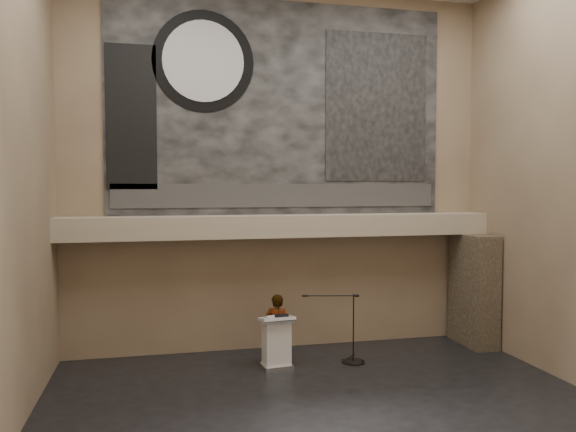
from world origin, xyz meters
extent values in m
plane|color=black|center=(0.00, 0.00, 0.00)|extent=(10.00, 10.00, 0.00)
cube|color=#7C644F|center=(0.00, 4.00, 4.25)|extent=(10.00, 0.02, 8.50)
cube|color=#7C644F|center=(0.00, -4.00, 4.25)|extent=(10.00, 0.02, 8.50)
cube|color=#7C644F|center=(-5.00, 0.00, 4.25)|extent=(0.02, 8.00, 8.50)
cube|color=tan|center=(0.00, 3.60, 2.95)|extent=(10.00, 0.80, 0.50)
cylinder|color=#B2893D|center=(-1.60, 3.55, 2.67)|extent=(0.04, 0.04, 0.06)
cylinder|color=#B2893D|center=(1.90, 3.55, 2.67)|extent=(0.04, 0.04, 0.06)
cube|color=black|center=(0.00, 3.97, 5.70)|extent=(8.00, 0.05, 5.00)
cube|color=#2F2F2F|center=(0.00, 3.93, 3.65)|extent=(7.76, 0.02, 0.55)
cylinder|color=black|center=(-1.80, 3.93, 6.70)|extent=(2.30, 0.02, 2.30)
cylinder|color=silver|center=(-1.80, 3.91, 6.70)|extent=(1.84, 0.02, 1.84)
cube|color=black|center=(2.40, 3.93, 5.80)|extent=(2.60, 0.02, 3.60)
cube|color=black|center=(-3.40, 3.93, 5.40)|extent=(1.10, 0.02, 3.20)
cube|color=#3D3225|center=(4.65, 3.15, 1.35)|extent=(0.60, 1.40, 2.70)
cube|color=silver|center=(-0.42, 2.47, 0.04)|extent=(0.68, 0.54, 0.08)
cube|color=white|center=(-0.42, 2.47, 0.56)|extent=(0.59, 0.44, 0.96)
cube|color=white|center=(-0.42, 2.45, 1.07)|extent=(0.75, 0.57, 0.13)
cube|color=black|center=(-0.31, 2.47, 1.12)|extent=(0.33, 0.28, 0.04)
cube|color=silver|center=(-0.49, 2.46, 1.10)|extent=(0.30, 0.35, 0.00)
imported|color=silver|center=(-0.34, 2.81, 0.76)|extent=(0.65, 0.55, 1.52)
cylinder|color=black|center=(1.30, 2.45, 0.01)|extent=(0.52, 0.52, 0.02)
cylinder|color=black|center=(1.30, 2.45, 0.76)|extent=(0.03, 0.03, 1.52)
cylinder|color=black|center=(0.78, 2.57, 1.48)|extent=(1.16, 0.27, 0.02)
camera|label=1|loc=(-2.85, -9.04, 3.86)|focal=35.00mm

